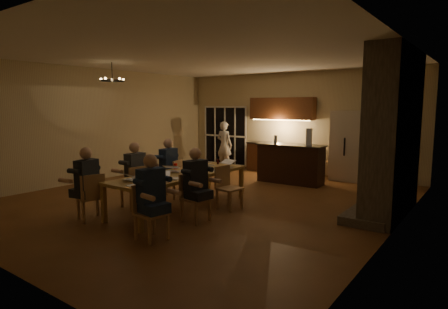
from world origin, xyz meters
TOP-DOWN VIEW (x-y plane):
  - floor at (0.00, 0.00)m, footprint 9.00×9.00m
  - back_wall at (0.00, 4.52)m, footprint 8.00×0.04m
  - left_wall at (-4.02, 0.00)m, footprint 0.04×9.00m
  - right_wall at (4.02, 0.00)m, footprint 0.04×9.00m
  - ceiling at (0.00, 0.00)m, footprint 8.00×9.00m
  - french_doors at (-2.70, 4.47)m, footprint 1.86×0.08m
  - fireplace at (3.70, 1.20)m, footprint 0.58×2.50m
  - kitchenette at (-0.30, 4.20)m, footprint 2.24×0.68m
  - refrigerator at (1.90, 4.15)m, footprint 0.90×0.68m
  - dining_table at (0.08, -0.95)m, footprint 1.10×3.20m
  - bar_island at (0.75, 2.80)m, footprint 1.90×0.73m
  - chair_left_near at (-0.76, -2.52)m, footprint 0.56×0.56m
  - chair_left_mid at (-0.80, -1.45)m, footprint 0.50×0.50m
  - chair_left_far at (-0.77, -0.39)m, footprint 0.55×0.55m
  - chair_right_near at (0.97, -2.60)m, footprint 0.48×0.48m
  - chair_right_mid at (0.91, -1.45)m, footprint 0.47×0.47m
  - chair_right_far at (0.92, -0.38)m, footprint 0.49×0.49m
  - person_left_near at (-0.75, -2.58)m, footprint 0.70×0.70m
  - person_right_near at (0.93, -2.56)m, footprint 0.69×0.69m
  - person_left_mid at (-0.79, -1.41)m, footprint 0.64×0.64m
  - person_right_mid at (0.91, -1.45)m, footprint 0.69×0.69m
  - person_left_far at (-0.82, -0.38)m, footprint 0.64×0.64m
  - standing_person at (-2.17, 3.69)m, footprint 0.60×0.40m
  - chandelier at (-2.48, -0.61)m, footprint 0.59×0.59m
  - laptop_a at (-0.13, -2.04)m, footprint 0.35×0.31m
  - laptop_b at (0.37, -1.79)m, footprint 0.43×0.42m
  - laptop_c at (-0.15, -0.92)m, footprint 0.41×0.39m
  - laptop_d at (0.34, -0.97)m, footprint 0.37×0.33m
  - laptop_e at (-0.09, 0.15)m, footprint 0.33×0.29m
  - laptop_f at (0.41, 0.16)m, footprint 0.34×0.31m
  - mug_front at (0.09, -1.35)m, footprint 0.08×0.08m
  - mug_mid at (0.14, -0.35)m, footprint 0.08×0.08m
  - mug_back at (-0.26, -0.15)m, footprint 0.09×0.09m
  - redcup_near at (0.47, -2.21)m, footprint 0.09×0.09m
  - redcup_mid at (-0.39, -0.60)m, footprint 0.08×0.08m
  - can_silver at (0.16, -1.70)m, footprint 0.06×0.06m
  - can_cola at (-0.02, 0.47)m, footprint 0.06×0.06m
  - can_right at (0.42, -0.61)m, footprint 0.07×0.07m
  - plate_near at (0.46, -1.46)m, footprint 0.25×0.25m
  - plate_left at (-0.26, -1.77)m, footprint 0.28×0.28m
  - plate_far at (0.52, -0.27)m, footprint 0.27×0.27m
  - notepad at (0.24, -2.35)m, footprint 0.18×0.23m
  - bar_bottle at (0.30, 2.73)m, footprint 0.09×0.09m
  - bar_blender at (1.26, 2.84)m, footprint 0.18×0.18m

SIDE VIEW (x-z plane):
  - floor at x=0.00m, z-range 0.00..0.00m
  - dining_table at x=0.08m, z-range 0.00..0.75m
  - chair_left_near at x=-0.76m, z-range 0.00..0.89m
  - chair_left_mid at x=-0.80m, z-range 0.00..0.89m
  - chair_left_far at x=-0.77m, z-range 0.00..0.89m
  - chair_right_near at x=0.97m, z-range 0.00..0.89m
  - chair_right_mid at x=0.91m, z-range 0.00..0.89m
  - chair_right_far at x=0.92m, z-range 0.00..0.89m
  - bar_island at x=0.75m, z-range 0.00..1.08m
  - person_left_near at x=-0.75m, z-range 0.00..1.38m
  - person_right_near at x=0.93m, z-range 0.00..1.38m
  - person_left_mid at x=-0.79m, z-range 0.00..1.38m
  - person_right_mid at x=0.91m, z-range 0.00..1.38m
  - person_left_far at x=-0.82m, z-range 0.00..1.38m
  - notepad at x=0.24m, z-range 0.75..0.76m
  - plate_near at x=0.46m, z-range 0.75..0.77m
  - plate_left at x=-0.26m, z-range 0.75..0.77m
  - plate_far at x=0.52m, z-range 0.75..0.77m
  - mug_front at x=0.09m, z-range 0.75..0.85m
  - mug_mid at x=0.14m, z-range 0.75..0.85m
  - mug_back at x=-0.26m, z-range 0.75..0.85m
  - standing_person at x=-2.17m, z-range 0.00..1.61m
  - redcup_near at x=0.47m, z-range 0.75..0.87m
  - redcup_mid at x=-0.39m, z-range 0.75..0.87m
  - can_silver at x=0.16m, z-range 0.75..0.87m
  - can_cola at x=-0.02m, z-range 0.75..0.87m
  - can_right at x=0.42m, z-range 0.75..0.87m
  - laptop_a at x=-0.13m, z-range 0.75..0.98m
  - laptop_b at x=0.37m, z-range 0.75..0.98m
  - laptop_c at x=-0.15m, z-range 0.75..0.98m
  - laptop_d at x=0.34m, z-range 0.75..0.98m
  - laptop_e at x=-0.09m, z-range 0.75..0.98m
  - laptop_f at x=0.41m, z-range 0.75..0.98m
  - refrigerator at x=1.90m, z-range 0.00..2.00m
  - french_doors at x=-2.70m, z-range 0.00..2.10m
  - kitchenette at x=-0.30m, z-range 0.00..2.40m
  - bar_bottle at x=0.30m, z-range 1.08..1.32m
  - bar_blender at x=1.26m, z-range 1.08..1.54m
  - back_wall at x=0.00m, z-range 0.00..3.20m
  - left_wall at x=-4.02m, z-range 0.00..3.20m
  - right_wall at x=4.02m, z-range 0.00..3.20m
  - fireplace at x=3.70m, z-range 0.00..3.20m
  - chandelier at x=-2.48m, z-range 2.73..2.77m
  - ceiling at x=0.00m, z-range 3.20..3.24m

